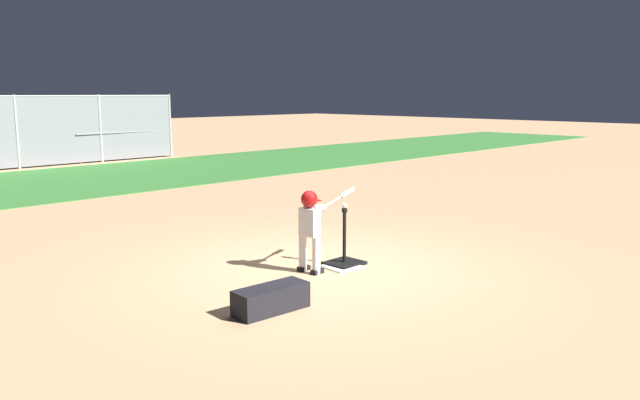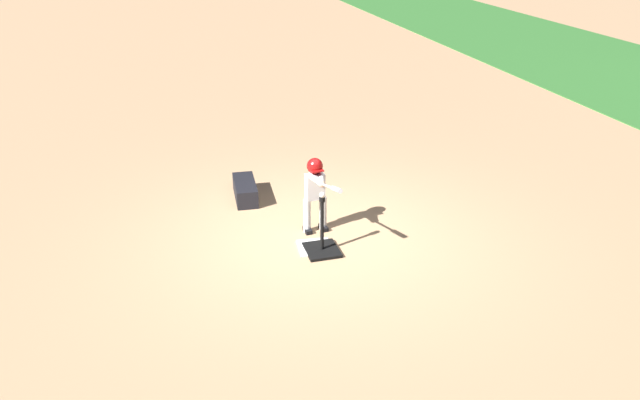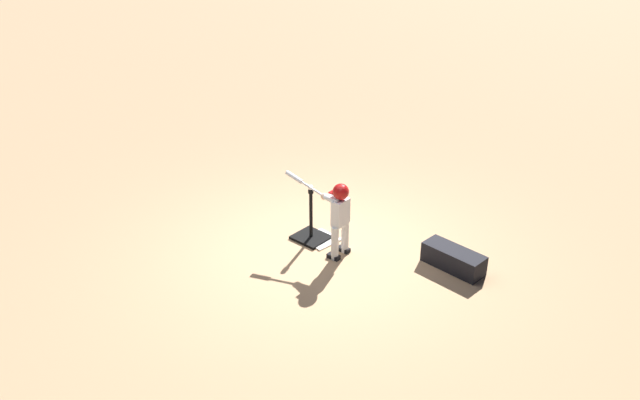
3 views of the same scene
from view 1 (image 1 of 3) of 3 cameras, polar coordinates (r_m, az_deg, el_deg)
The scene contains 8 objects.
ground_plane at distance 8.43m, azimuth -0.12°, elevation -6.22°, with size 90.00×90.00×0.00m, color tan.
grass_outfield_strip at distance 17.45m, azimuth -25.68°, elevation 1.18°, with size 56.00×6.26×0.02m, color #33702D.
home_plate at distance 8.46m, azimuth 1.99°, elevation -6.10°, with size 0.44×0.44×0.02m, color white.
batting_tee at distance 8.57m, azimuth 2.23°, elevation -5.28°, with size 0.48×0.43×0.78m.
batter_child at distance 8.09m, azimuth -0.79°, elevation -1.90°, with size 1.04×0.35×1.09m.
baseball at distance 8.41m, azimuth 2.26°, elevation -0.53°, with size 0.07×0.07×0.07m, color white.
bleachers_far_right at distance 23.70m, azimuth -18.04°, elevation 4.87°, with size 3.86×1.89×1.02m.
equipment_bag at distance 6.80m, azimuth -4.49°, elevation -9.00°, with size 0.84×0.32×0.28m, color black.
Camera 1 is at (-5.75, -5.71, 2.32)m, focal length 35.00 mm.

